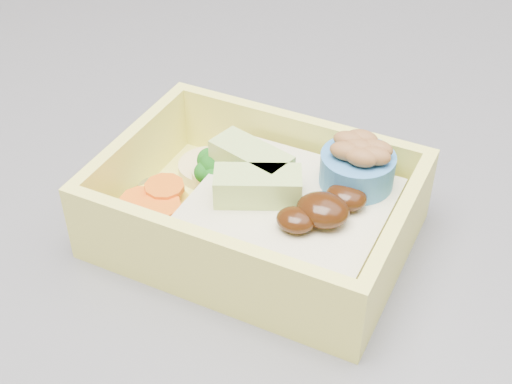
% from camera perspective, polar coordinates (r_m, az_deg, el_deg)
% --- Properties ---
extents(bento_box, '(0.17, 0.13, 0.06)m').
position_cam_1_polar(bento_box, '(0.38, 0.80, -1.28)').
color(bento_box, '#F3ED64').
rests_on(bento_box, island).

